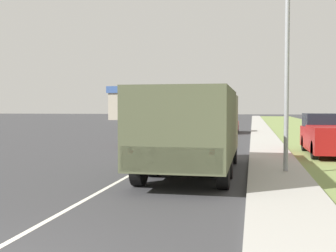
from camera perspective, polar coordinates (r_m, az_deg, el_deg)
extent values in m
plane|color=#38383A|center=(44.01, 6.53, -0.24)|extent=(180.00, 180.00, 0.00)
cube|color=silver|center=(44.01, 6.53, -0.24)|extent=(0.12, 120.00, 0.00)
cube|color=#ADAAA3|center=(43.86, 12.40, -0.21)|extent=(1.80, 120.00, 0.12)
cube|color=olive|center=(44.16, 18.11, -0.33)|extent=(7.00, 120.00, 0.02)
cube|color=#606647|center=(16.08, 4.79, 0.52)|extent=(2.55, 2.11, 2.01)
cube|color=#4C5138|center=(12.34, 2.77, 0.13)|extent=(2.55, 5.43, 2.10)
cube|color=#606647|center=(9.78, 0.42, -4.60)|extent=(2.42, 0.10, 0.60)
cube|color=red|center=(9.97, -5.02, -3.32)|extent=(0.12, 0.06, 0.12)
cube|color=red|center=(9.61, 6.01, -3.54)|extent=(0.12, 0.06, 0.12)
cylinder|color=black|center=(16.21, 0.77, -3.11)|extent=(0.30, 1.03, 1.03)
cylinder|color=black|center=(15.95, 8.75, -3.23)|extent=(0.30, 1.03, 1.03)
cylinder|color=black|center=(11.35, -3.93, -5.53)|extent=(0.30, 1.03, 1.03)
cylinder|color=black|center=(10.98, 7.53, -5.82)|extent=(0.30, 1.03, 1.03)
cylinder|color=black|center=(12.91, -2.01, -4.55)|extent=(0.30, 1.03, 1.03)
cylinder|color=black|center=(12.59, 8.03, -4.76)|extent=(0.30, 1.03, 1.03)
cube|color=maroon|center=(24.43, -1.31, -1.31)|extent=(1.82, 4.32, 0.60)
cube|color=black|center=(24.48, -1.27, 0.14)|extent=(1.60, 1.94, 0.63)
cylinder|color=black|center=(25.96, -2.38, -1.42)|extent=(0.20, 0.64, 0.64)
cylinder|color=black|center=(25.63, 1.14, -1.47)|extent=(0.20, 0.64, 0.64)
cylinder|color=black|center=(23.30, -4.00, -1.88)|extent=(0.20, 0.64, 0.64)
cylinder|color=black|center=(22.92, -0.09, -1.94)|extent=(0.20, 0.64, 0.64)
cube|color=maroon|center=(35.37, 7.97, -0.02)|extent=(1.84, 4.61, 0.75)
cube|color=black|center=(35.43, 7.99, 1.20)|extent=(1.62, 2.08, 0.76)
cylinder|color=black|center=(36.90, 6.84, -0.27)|extent=(0.20, 0.64, 0.64)
cylinder|color=black|center=(36.81, 9.38, -0.30)|extent=(0.20, 0.64, 0.64)
cylinder|color=black|center=(33.97, 6.44, -0.51)|extent=(0.20, 0.64, 0.64)
cylinder|color=black|center=(33.86, 9.20, -0.54)|extent=(0.20, 0.64, 0.64)
cube|color=maroon|center=(19.67, 21.04, -1.66)|extent=(1.93, 5.09, 0.96)
cube|color=black|center=(21.09, 20.40, 0.76)|extent=(1.78, 2.14, 0.62)
cube|color=maroon|center=(18.59, 21.61, -0.25)|extent=(1.93, 2.95, 0.12)
cylinder|color=black|center=(21.23, 18.01, -2.21)|extent=(0.24, 0.76, 0.76)
cylinder|color=black|center=(17.91, 19.25, -3.08)|extent=(0.24, 0.76, 0.76)
cylinder|color=gray|center=(13.68, 15.83, 9.53)|extent=(0.14, 0.14, 7.35)
cube|color=#B2A893|center=(75.65, -1.91, 2.64)|extent=(13.17, 11.72, 4.56)
cube|color=#385693|center=(75.71, -1.91, 4.80)|extent=(13.70, 12.19, 1.14)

